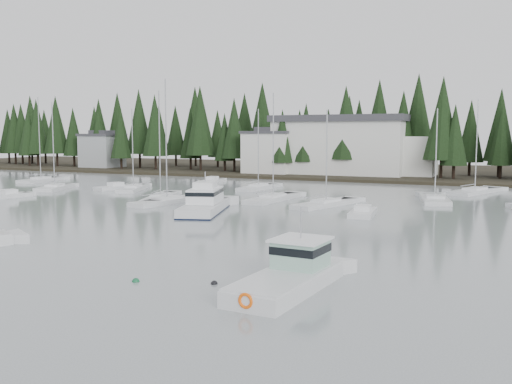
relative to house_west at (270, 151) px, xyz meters
The scene contains 23 objects.
far_shore_land 25.88m from the house_west, 45.00° to the left, with size 240.00×54.00×1.00m, color black.
conifer_treeline 19.87m from the house_west, 21.25° to the left, with size 200.00×22.00×20.00m, color black, non-canonical shape.
house_west is the anchor object (origin of this frame).
house_far_west 42.05m from the house_west, behind, with size 8.48×7.42×8.25m.
harbor_inn 15.45m from the house_west, 12.52° to the left, with size 29.50×11.50×10.90m.
cabin_cruiser_center 52.35m from the house_west, 74.00° to the right, with size 6.72×11.63×4.77m.
lobster_boat_teal 80.68m from the house_west, 65.94° to the right, with size 3.57×8.69×4.73m.
sailboat_0 47.06m from the house_west, 59.00° to the right, with size 5.26×10.70×11.15m.
sailboat_1 41.51m from the house_west, 66.11° to the right, with size 3.32×10.89×13.35m.
sailboat_2 41.47m from the house_west, 135.54° to the right, with size 3.81×9.15×14.62m.
sailboat_5 27.85m from the house_west, 70.11° to the right, with size 2.94×9.38×12.06m.
sailboat_6 42.31m from the house_west, 114.07° to the right, with size 5.36×8.48×12.96m.
sailboat_7 35.42m from the house_west, 100.11° to the right, with size 5.83×9.73×12.04m.
sailboat_8 46.41m from the house_west, 41.61° to the right, with size 4.94×9.99×11.49m.
sailboat_9 42.82m from the house_west, 26.12° to the right, with size 6.46×10.94×13.22m.
sailboat_11 43.18m from the house_west, 84.72° to the right, with size 5.98×10.81×13.67m.
sailboat_12 46.11m from the house_west, 81.67° to the right, with size 4.00×10.57×14.71m.
runabout_0 51.07m from the house_west, 106.86° to the right, with size 3.42×5.55×1.42m.
runabout_1 54.82m from the house_west, 57.09° to the right, with size 2.85×5.87×1.42m.
runabout_3 19.45m from the house_west, 96.48° to the right, with size 2.70×6.20×1.42m.
runabout_4 36.09m from the house_west, 105.03° to the right, with size 3.85×6.49×1.42m.
mooring_buoy_green 79.82m from the house_west, 71.93° to the right, with size 0.41×0.41×0.41m, color #145933.
mooring_buoy_dark 79.92m from the house_west, 68.83° to the right, with size 0.38×0.38×0.38m, color black.
Camera 1 is at (25.24, -21.48, 7.98)m, focal length 40.00 mm.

